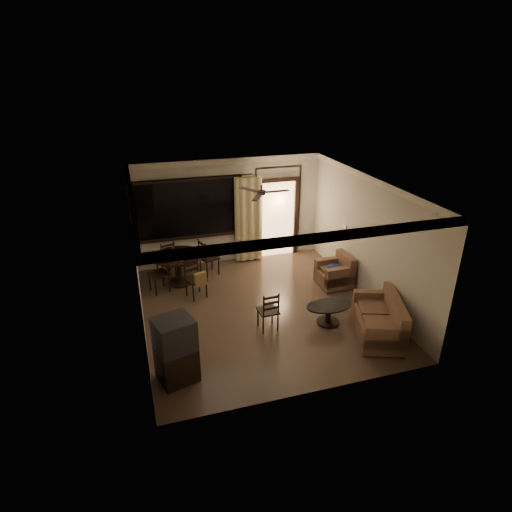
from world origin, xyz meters
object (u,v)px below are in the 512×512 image
object	(u,v)px
dining_chair_south	(196,285)
armchair	(336,273)
side_chair	(268,318)
dining_chair_east	(209,264)
tv_cabinet	(176,350)
sofa	(381,321)
dining_table	(178,261)
dining_chair_north	(166,265)
dining_chair_west	(160,280)
coffee_table	(329,311)

from	to	relation	value
dining_chair_south	armchair	world-z (taller)	dining_chair_south
armchair	side_chair	distance (m)	2.56
dining_chair_east	dining_chair_south	size ratio (longest dim) A/B	1.00
armchair	dining_chair_east	bearing A→B (deg)	151.27
tv_cabinet	sofa	distance (m)	4.03
dining_table	dining_chair_east	world-z (taller)	dining_table
dining_chair_north	armchair	distance (m)	4.26
dining_chair_west	dining_chair_south	distance (m)	0.95
dining_chair_south	tv_cabinet	distance (m)	2.85
armchair	side_chair	bearing A→B (deg)	-149.88
dining_table	dining_chair_west	xyz separation A→B (m)	(-0.50, -0.28, -0.31)
dining_chair_south	coffee_table	bearing A→B (deg)	-56.86
dining_chair_east	side_chair	size ratio (longest dim) A/B	1.08
dining_chair_south	sofa	xyz separation A→B (m)	(3.23, -2.59, 0.01)
dining_chair_west	armchair	world-z (taller)	dining_chair_west
side_chair	tv_cabinet	bearing A→B (deg)	24.55
dining_chair_west	tv_cabinet	xyz separation A→B (m)	(-0.01, -3.26, 0.31)
dining_chair_west	dining_chair_north	size ratio (longest dim) A/B	1.00
dining_chair_east	side_chair	bearing A→B (deg)	174.01
dining_table	tv_cabinet	world-z (taller)	tv_cabinet
dining_chair_west	dining_chair_east	bearing A→B (deg)	93.87
dining_chair_west	armchair	bearing A→B (deg)	58.13
side_chair	sofa	bearing A→B (deg)	155.01
dining_chair_north	side_chair	world-z (taller)	dining_chair_north
tv_cabinet	side_chair	xyz separation A→B (m)	(1.96, 0.99, -0.33)
coffee_table	dining_chair_north	bearing A→B (deg)	132.82
dining_chair_west	dining_chair_east	size ratio (longest dim) A/B	1.00
tv_cabinet	sofa	size ratio (longest dim) A/B	0.71
dining_chair_south	side_chair	distance (m)	2.09
dining_chair_south	coffee_table	distance (m)	3.08
dining_chair_west	side_chair	world-z (taller)	dining_chair_west
dining_chair_south	armchair	bearing A→B (deg)	-25.93
dining_table	coffee_table	bearing A→B (deg)	-44.76
dining_chair_east	dining_chair_north	xyz separation A→B (m)	(-1.05, 0.25, 0.00)
tv_cabinet	dining_chair_west	bearing A→B (deg)	73.74
dining_chair_west	tv_cabinet	distance (m)	3.27
sofa	dining_chair_north	bearing A→B (deg)	153.99
dining_chair_south	dining_chair_north	distance (m)	1.43
dining_chair_west	side_chair	size ratio (longest dim) A/B	1.08
sofa	side_chair	distance (m)	2.24
dining_chair_east	tv_cabinet	size ratio (longest dim) A/B	0.80
dining_table	armchair	bearing A→B (deg)	-18.40
dining_table	sofa	xyz separation A→B (m)	(3.51, -3.40, -0.27)
dining_chair_north	side_chair	xyz separation A→B (m)	(1.71, -3.06, -0.02)
tv_cabinet	armchair	bearing A→B (deg)	13.20
dining_chair_east	sofa	bearing A→B (deg)	-162.63
dining_chair_west	sofa	distance (m)	5.08
sofa	armchair	distance (m)	2.19
dining_chair_south	tv_cabinet	bearing A→B (deg)	-125.41
dining_chair_west	armchair	distance (m)	4.24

